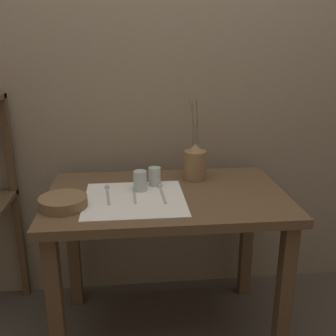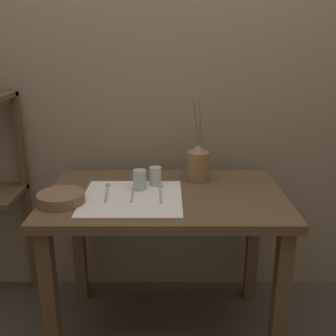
{
  "view_description": "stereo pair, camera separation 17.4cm",
  "coord_description": "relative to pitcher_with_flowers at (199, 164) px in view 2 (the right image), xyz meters",
  "views": [
    {
      "loc": [
        -0.16,
        -1.65,
        1.4
      ],
      "look_at": [
        0.01,
        0.0,
        0.87
      ],
      "focal_mm": 42.0,
      "sensor_mm": 36.0,
      "label": 1
    },
    {
      "loc": [
        0.01,
        -1.66,
        1.4
      ],
      "look_at": [
        0.01,
        0.0,
        0.87
      ],
      "focal_mm": 42.0,
      "sensor_mm": 36.0,
      "label": 2
    }
  ],
  "objects": [
    {
      "name": "ground_plane",
      "position": [
        -0.16,
        -0.17,
        -0.83
      ],
      "size": [
        12.0,
        12.0,
        0.0
      ],
      "primitive_type": "plane",
      "color": "#473F35"
    },
    {
      "name": "stone_wall_back",
      "position": [
        -0.16,
        0.27,
        0.37
      ],
      "size": [
        7.0,
        0.06,
        2.4
      ],
      "color": "gray",
      "rests_on": "ground_plane"
    },
    {
      "name": "wooden_table",
      "position": [
        -0.16,
        -0.17,
        -0.2
      ],
      "size": [
        1.08,
        0.67,
        0.75
      ],
      "color": "brown",
      "rests_on": "ground_plane"
    },
    {
      "name": "linen_cloth",
      "position": [
        -0.3,
        -0.23,
        -0.08
      ],
      "size": [
        0.44,
        0.42,
        0.0
      ],
      "color": "white",
      "rests_on": "wooden_table"
    },
    {
      "name": "pitcher_with_flowers",
      "position": [
        0.0,
        0.0,
        0.0
      ],
      "size": [
        0.11,
        0.11,
        0.4
      ],
      "color": "olive",
      "rests_on": "wooden_table"
    },
    {
      "name": "wooden_bowl",
      "position": [
        -0.6,
        -0.29,
        -0.06
      ],
      "size": [
        0.2,
        0.2,
        0.05
      ],
      "color": "brown",
      "rests_on": "wooden_table"
    },
    {
      "name": "glass_tumbler_near",
      "position": [
        -0.28,
        -0.13,
        -0.04
      ],
      "size": [
        0.06,
        0.06,
        0.09
      ],
      "color": "#B7C1BC",
      "rests_on": "wooden_table"
    },
    {
      "name": "glass_tumbler_far",
      "position": [
        -0.21,
        -0.07,
        -0.04
      ],
      "size": [
        0.06,
        0.06,
        0.09
      ],
      "color": "#B7C1BC",
      "rests_on": "wooden_table"
    },
    {
      "name": "spoon_inner",
      "position": [
        -0.43,
        -0.13,
        -0.08
      ],
      "size": [
        0.04,
        0.21,
        0.02
      ],
      "color": "#A8A8AD",
      "rests_on": "wooden_table"
    },
    {
      "name": "knife_center",
      "position": [
        -0.3,
        -0.19,
        -0.08
      ],
      "size": [
        0.01,
        0.2,
        0.0
      ],
      "color": "#A8A8AD",
      "rests_on": "wooden_table"
    },
    {
      "name": "spoon_outer",
      "position": [
        -0.18,
        -0.14,
        -0.08
      ],
      "size": [
        0.03,
        0.21,
        0.02
      ],
      "color": "#A8A8AD",
      "rests_on": "wooden_table"
    }
  ]
}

